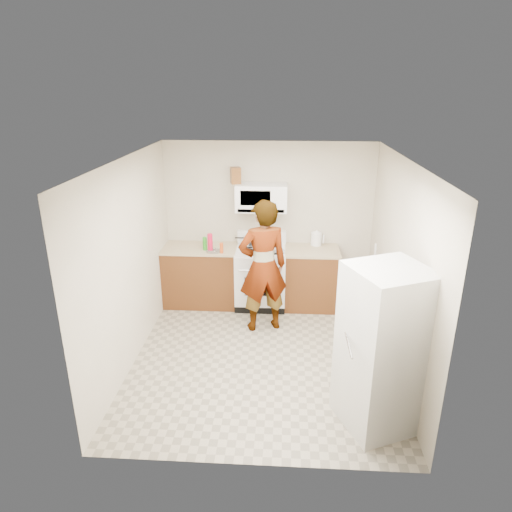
# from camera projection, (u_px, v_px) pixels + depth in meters

# --- Properties ---
(floor) EXTENTS (3.60, 3.60, 0.00)m
(floor) POSITION_uv_depth(u_px,v_px,m) (262.00, 356.00, 5.86)
(floor) COLOR gray
(floor) RESTS_ON ground
(back_wall) EXTENTS (3.20, 0.02, 2.50)m
(back_wall) POSITION_uv_depth(u_px,v_px,m) (268.00, 223.00, 7.09)
(back_wall) COLOR beige
(back_wall) RESTS_ON floor
(right_wall) EXTENTS (0.02, 3.60, 2.50)m
(right_wall) POSITION_uv_depth(u_px,v_px,m) (398.00, 269.00, 5.33)
(right_wall) COLOR beige
(right_wall) RESTS_ON floor
(cabinet_left) EXTENTS (1.12, 0.62, 0.90)m
(cabinet_left) POSITION_uv_depth(u_px,v_px,m) (201.00, 276.00, 7.15)
(cabinet_left) COLOR #582815
(cabinet_left) RESTS_ON floor
(counter_left) EXTENTS (1.14, 0.64, 0.03)m
(counter_left) POSITION_uv_depth(u_px,v_px,m) (200.00, 248.00, 6.99)
(counter_left) COLOR tan
(counter_left) RESTS_ON cabinet_left
(cabinet_right) EXTENTS (0.80, 0.62, 0.90)m
(cabinet_right) POSITION_uv_depth(u_px,v_px,m) (311.00, 279.00, 7.05)
(cabinet_right) COLOR #582815
(cabinet_right) RESTS_ON floor
(counter_right) EXTENTS (0.82, 0.64, 0.03)m
(counter_right) POSITION_uv_depth(u_px,v_px,m) (312.00, 251.00, 6.89)
(counter_right) COLOR tan
(counter_right) RESTS_ON cabinet_right
(gas_range) EXTENTS (0.76, 0.65, 1.13)m
(gas_range) POSITION_uv_depth(u_px,v_px,m) (261.00, 276.00, 7.08)
(gas_range) COLOR white
(gas_range) RESTS_ON floor
(microwave) EXTENTS (0.76, 0.38, 0.40)m
(microwave) POSITION_uv_depth(u_px,v_px,m) (261.00, 197.00, 6.77)
(microwave) COLOR white
(microwave) RESTS_ON back_wall
(person) EXTENTS (0.79, 0.64, 1.88)m
(person) POSITION_uv_depth(u_px,v_px,m) (263.00, 267.00, 6.23)
(person) COLOR tan
(person) RESTS_ON floor
(fridge) EXTENTS (0.92, 0.92, 1.70)m
(fridge) POSITION_uv_depth(u_px,v_px,m) (383.00, 349.00, 4.45)
(fridge) COLOR silver
(fridge) RESTS_ON floor
(kettle) EXTENTS (0.21, 0.21, 0.20)m
(kettle) POSITION_uv_depth(u_px,v_px,m) (316.00, 239.00, 7.05)
(kettle) COLOR white
(kettle) RESTS_ON counter_right
(jug) EXTENTS (0.17, 0.17, 0.24)m
(jug) POSITION_uv_depth(u_px,v_px,m) (236.00, 175.00, 6.69)
(jug) COLOR brown
(jug) RESTS_ON microwave
(saucepan) EXTENTS (0.24, 0.24, 0.12)m
(saucepan) POSITION_uv_depth(u_px,v_px,m) (251.00, 241.00, 7.03)
(saucepan) COLOR silver
(saucepan) RESTS_ON gas_range
(tray) EXTENTS (0.29, 0.23, 0.05)m
(tray) POSITION_uv_depth(u_px,v_px,m) (275.00, 251.00, 6.76)
(tray) COLOR white
(tray) RESTS_ON gas_range
(bottle_spray) EXTENTS (0.08, 0.08, 0.26)m
(bottle_spray) POSITION_uv_depth(u_px,v_px,m) (210.00, 242.00, 6.81)
(bottle_spray) COLOR red
(bottle_spray) RESTS_ON counter_left
(bottle_hot_sauce) EXTENTS (0.07, 0.07, 0.16)m
(bottle_hot_sauce) POSITION_uv_depth(u_px,v_px,m) (221.00, 248.00, 6.72)
(bottle_hot_sauce) COLOR #D54C17
(bottle_hot_sauce) RESTS_ON counter_left
(bottle_green_cap) EXTENTS (0.08, 0.08, 0.20)m
(bottle_green_cap) POSITION_uv_depth(u_px,v_px,m) (205.00, 244.00, 6.84)
(bottle_green_cap) COLOR #1E8217
(bottle_green_cap) RESTS_ON counter_left
(pot_lid) EXTENTS (0.29, 0.29, 0.01)m
(pot_lid) POSITION_uv_depth(u_px,v_px,m) (214.00, 251.00, 6.82)
(pot_lid) COLOR silver
(pot_lid) RESTS_ON counter_left
(broom) EXTENTS (0.14, 0.26, 1.24)m
(broom) POSITION_uv_depth(u_px,v_px,m) (374.00, 282.00, 6.49)
(broom) COLOR silver
(broom) RESTS_ON floor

